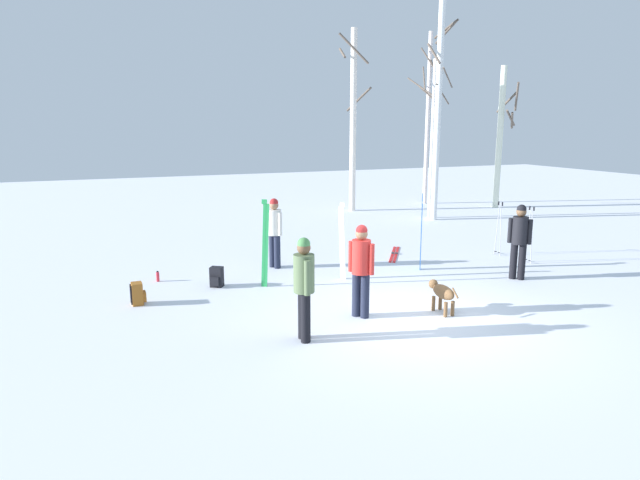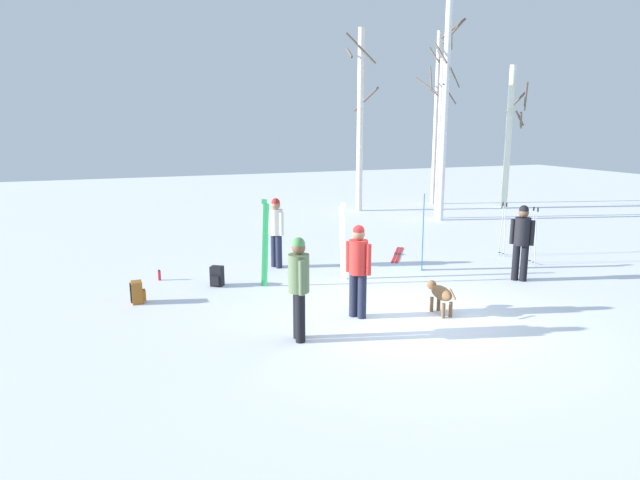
# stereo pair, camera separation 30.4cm
# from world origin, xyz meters

# --- Properties ---
(ground_plane) EXTENTS (60.00, 60.00, 0.00)m
(ground_plane) POSITION_xyz_m (0.00, 0.00, 0.00)
(ground_plane) COLOR white
(person_0) EXTENTS (0.34, 0.45, 1.72)m
(person_0) POSITION_xyz_m (-0.87, 0.50, 0.98)
(person_0) COLOR #1E2338
(person_0) RESTS_ON ground_plane
(person_1) EXTENTS (0.34, 0.49, 1.72)m
(person_1) POSITION_xyz_m (-1.23, 4.49, 0.98)
(person_1) COLOR #1E2338
(person_1) RESTS_ON ground_plane
(person_2) EXTENTS (0.34, 0.52, 1.72)m
(person_2) POSITION_xyz_m (-2.23, -0.16, 0.98)
(person_2) COLOR black
(person_2) RESTS_ON ground_plane
(person_3) EXTENTS (0.38, 0.41, 1.72)m
(person_3) POSITION_xyz_m (3.55, 1.39, 0.98)
(person_3) COLOR black
(person_3) RESTS_ON ground_plane
(dog) EXTENTS (0.23, 0.90, 0.57)m
(dog) POSITION_xyz_m (0.63, 0.12, 0.39)
(dog) COLOR brown
(dog) RESTS_ON ground_plane
(ski_pair_planted_0) EXTENTS (0.19, 0.14, 1.91)m
(ski_pair_planted_0) POSITION_xyz_m (-1.92, 2.99, 0.95)
(ski_pair_planted_0) COLOR green
(ski_pair_planted_0) RESTS_ON ground_plane
(ski_pair_planted_1) EXTENTS (0.16, 0.22, 1.87)m
(ski_pair_planted_1) POSITION_xyz_m (1.94, 2.91, 0.93)
(ski_pair_planted_1) COLOR blue
(ski_pair_planted_1) RESTS_ON ground_plane
(ski_pair_planted_2) EXTENTS (0.14, 0.16, 1.76)m
(ski_pair_planted_2) POSITION_xyz_m (-0.13, 2.94, 0.87)
(ski_pair_planted_2) COLOR white
(ski_pair_planted_2) RESTS_ON ground_plane
(ski_pair_lying_0) EXTENTS (1.18, 1.64, 0.05)m
(ski_pair_lying_0) POSITION_xyz_m (2.19, 4.57, 0.01)
(ski_pair_lying_0) COLOR red
(ski_pair_lying_0) RESTS_ON ground_plane
(ski_poles_0) EXTENTS (0.07, 0.25, 1.45)m
(ski_poles_0) POSITION_xyz_m (4.87, 2.47, 0.77)
(ski_poles_0) COLOR #B2B2BC
(ski_poles_0) RESTS_ON ground_plane
(ski_poles_1) EXTENTS (0.07, 0.25, 1.44)m
(ski_poles_1) POSITION_xyz_m (4.76, 3.49, 0.77)
(ski_poles_1) COLOR #B2B2BC
(ski_poles_1) RESTS_ON ground_plane
(backpack_0) EXTENTS (0.29, 0.26, 0.44)m
(backpack_0) POSITION_xyz_m (-4.59, 2.79, 0.21)
(backpack_0) COLOR #99591E
(backpack_0) RESTS_ON ground_plane
(backpack_1) EXTENTS (0.33, 0.34, 0.44)m
(backpack_1) POSITION_xyz_m (-2.90, 3.40, 0.21)
(backpack_1) COLOR black
(backpack_1) RESTS_ON ground_plane
(water_bottle_0) EXTENTS (0.07, 0.07, 0.24)m
(water_bottle_0) POSITION_xyz_m (-4.04, 4.31, 0.11)
(water_bottle_0) COLOR red
(water_bottle_0) RESTS_ON ground_plane
(birch_tree_0) EXTENTS (1.57, 1.57, 7.07)m
(birch_tree_0) POSITION_xyz_m (4.51, 12.01, 3.67)
(birch_tree_0) COLOR silver
(birch_tree_0) RESTS_ON ground_plane
(birch_tree_1) EXTENTS (1.03, 1.01, 7.89)m
(birch_tree_1) POSITION_xyz_m (6.34, 8.90, 4.05)
(birch_tree_1) COLOR white
(birch_tree_1) RESTS_ON ground_plane
(birch_tree_2) EXTENTS (1.24, 1.24, 5.74)m
(birch_tree_2) POSITION_xyz_m (6.43, 9.30, 3.00)
(birch_tree_2) COLOR silver
(birch_tree_2) RESTS_ON ground_plane
(birch_tree_3) EXTENTS (1.61, 1.24, 7.29)m
(birch_tree_3) POSITION_xyz_m (8.37, 12.63, 3.81)
(birch_tree_3) COLOR silver
(birch_tree_3) RESTS_ON ground_plane
(birch_tree_4) EXTENTS (1.06, 1.43, 5.77)m
(birch_tree_4) POSITION_xyz_m (10.55, 10.49, 3.00)
(birch_tree_4) COLOR silver
(birch_tree_4) RESTS_ON ground_plane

